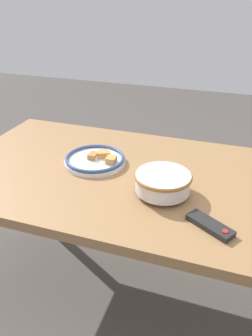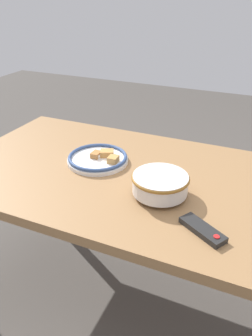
# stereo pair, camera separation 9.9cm
# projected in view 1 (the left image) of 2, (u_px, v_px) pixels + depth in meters

# --- Properties ---
(ground_plane) EXTENTS (8.00, 8.00, 0.00)m
(ground_plane) POSITION_uv_depth(u_px,v_px,m) (135.00, 295.00, 1.70)
(ground_plane) COLOR #4C4742
(dining_table) EXTENTS (1.59, 0.84, 0.72)m
(dining_table) POSITION_uv_depth(u_px,v_px,m) (137.00, 190.00, 1.39)
(dining_table) COLOR olive
(dining_table) RESTS_ON ground_plane
(noodle_bowl) EXTENTS (0.21, 0.21, 0.08)m
(noodle_bowl) POSITION_uv_depth(u_px,v_px,m) (163.00, 182.00, 1.20)
(noodle_bowl) COLOR silver
(noodle_bowl) RESTS_ON dining_table
(food_plate) EXTENTS (0.27, 0.27, 0.05)m
(food_plate) POSITION_uv_depth(u_px,v_px,m) (96.00, 160.00, 1.43)
(food_plate) COLOR white
(food_plate) RESTS_ON dining_table
(tv_remote) EXTENTS (0.16, 0.13, 0.02)m
(tv_remote) POSITION_uv_depth(u_px,v_px,m) (210.00, 225.00, 1.05)
(tv_remote) COLOR black
(tv_remote) RESTS_ON dining_table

